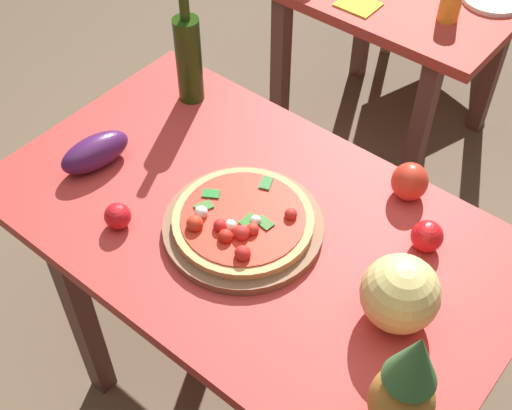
{
  "coord_description": "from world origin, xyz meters",
  "views": [
    {
      "loc": [
        0.72,
        -0.87,
        2.05
      ],
      "look_at": [
        -0.0,
        0.01,
        0.81
      ],
      "focal_mm": 47.68,
      "sensor_mm": 36.0,
      "label": 1
    }
  ],
  "objects_px": {
    "melon": "(400,294)",
    "tomato_by_bottle": "(427,236)",
    "display_table": "(253,244)",
    "pizza_board": "(243,227)",
    "bell_pepper": "(410,182)",
    "pizza": "(242,221)",
    "napkin_folded": "(358,5)",
    "background_table": "(399,9)",
    "pineapple_left": "(405,388)",
    "eggplant": "(95,152)",
    "tomato_at_corner": "(118,216)",
    "wine_bottle": "(189,57)",
    "drinking_glass_juice": "(450,5)"
  },
  "relations": [
    {
      "from": "pizza_board",
      "to": "tomato_by_bottle",
      "type": "distance_m",
      "value": 0.45
    },
    {
      "from": "eggplant",
      "to": "wine_bottle",
      "type": "bearing_deg",
      "value": 89.84
    },
    {
      "from": "tomato_at_corner",
      "to": "bell_pepper",
      "type": "bearing_deg",
      "value": 47.42
    },
    {
      "from": "pineapple_left",
      "to": "eggplant",
      "type": "bearing_deg",
      "value": 173.08
    },
    {
      "from": "background_table",
      "to": "napkin_folded",
      "type": "height_order",
      "value": "napkin_folded"
    },
    {
      "from": "napkin_folded",
      "to": "eggplant",
      "type": "bearing_deg",
      "value": -95.35
    },
    {
      "from": "background_table",
      "to": "tomato_at_corner",
      "type": "relative_size",
      "value": 13.54
    },
    {
      "from": "background_table",
      "to": "eggplant",
      "type": "distance_m",
      "value": 1.4
    },
    {
      "from": "pizza_board",
      "to": "pineapple_left",
      "type": "xyz_separation_m",
      "value": [
        0.56,
        -0.19,
        0.13
      ]
    },
    {
      "from": "napkin_folded",
      "to": "melon",
      "type": "bearing_deg",
      "value": -52.97
    },
    {
      "from": "bell_pepper",
      "to": "tomato_at_corner",
      "type": "distance_m",
      "value": 0.75
    },
    {
      "from": "display_table",
      "to": "melon",
      "type": "xyz_separation_m",
      "value": [
        0.42,
        -0.02,
        0.18
      ]
    },
    {
      "from": "display_table",
      "to": "background_table",
      "type": "distance_m",
      "value": 1.31
    },
    {
      "from": "display_table",
      "to": "pineapple_left",
      "type": "distance_m",
      "value": 0.65
    },
    {
      "from": "background_table",
      "to": "eggplant",
      "type": "relative_size",
      "value": 4.58
    },
    {
      "from": "bell_pepper",
      "to": "tomato_by_bottle",
      "type": "xyz_separation_m",
      "value": [
        0.12,
        -0.13,
        -0.01
      ]
    },
    {
      "from": "tomato_at_corner",
      "to": "pizza_board",
      "type": "bearing_deg",
      "value": 36.22
    },
    {
      "from": "pineapple_left",
      "to": "tomato_at_corner",
      "type": "distance_m",
      "value": 0.81
    },
    {
      "from": "pizza_board",
      "to": "bell_pepper",
      "type": "distance_m",
      "value": 0.45
    },
    {
      "from": "wine_bottle",
      "to": "melon",
      "type": "xyz_separation_m",
      "value": [
        0.88,
        -0.28,
        -0.06
      ]
    },
    {
      "from": "melon",
      "to": "background_table",
      "type": "bearing_deg",
      "value": 120.02
    },
    {
      "from": "melon",
      "to": "bell_pepper",
      "type": "bearing_deg",
      "value": 116.56
    },
    {
      "from": "melon",
      "to": "napkin_folded",
      "type": "xyz_separation_m",
      "value": [
        -0.78,
        1.03,
        -0.08
      ]
    },
    {
      "from": "tomato_by_bottle",
      "to": "display_table",
      "type": "bearing_deg",
      "value": -151.89
    },
    {
      "from": "display_table",
      "to": "pineapple_left",
      "type": "height_order",
      "value": "pineapple_left"
    },
    {
      "from": "pizza_board",
      "to": "napkin_folded",
      "type": "xyz_separation_m",
      "value": [
        -0.35,
        1.05,
        -0.01
      ]
    },
    {
      "from": "background_table",
      "to": "tomato_by_bottle",
      "type": "xyz_separation_m",
      "value": [
        0.7,
        -1.07,
        0.16
      ]
    },
    {
      "from": "pizza",
      "to": "drinking_glass_juice",
      "type": "distance_m",
      "value": 1.18
    },
    {
      "from": "wine_bottle",
      "to": "bell_pepper",
      "type": "distance_m",
      "value": 0.72
    },
    {
      "from": "background_table",
      "to": "tomato_at_corner",
      "type": "height_order",
      "value": "tomato_at_corner"
    },
    {
      "from": "background_table",
      "to": "drinking_glass_juice",
      "type": "xyz_separation_m",
      "value": [
        0.25,
        -0.14,
        0.18
      ]
    },
    {
      "from": "display_table",
      "to": "tomato_by_bottle",
      "type": "bearing_deg",
      "value": 28.11
    },
    {
      "from": "pineapple_left",
      "to": "melon",
      "type": "height_order",
      "value": "pineapple_left"
    },
    {
      "from": "tomato_by_bottle",
      "to": "melon",
      "type": "bearing_deg",
      "value": -77.43
    },
    {
      "from": "pineapple_left",
      "to": "bell_pepper",
      "type": "bearing_deg",
      "value": 118.48
    },
    {
      "from": "pizza",
      "to": "napkin_folded",
      "type": "distance_m",
      "value": 1.12
    },
    {
      "from": "background_table",
      "to": "pineapple_left",
      "type": "bearing_deg",
      "value": -59.77
    },
    {
      "from": "pizza",
      "to": "tomato_by_bottle",
      "type": "distance_m",
      "value": 0.45
    },
    {
      "from": "display_table",
      "to": "napkin_folded",
      "type": "bearing_deg",
      "value": 109.23
    },
    {
      "from": "background_table",
      "to": "napkin_folded",
      "type": "distance_m",
      "value": 0.29
    },
    {
      "from": "melon",
      "to": "tomato_by_bottle",
      "type": "relative_size",
      "value": 2.23
    },
    {
      "from": "pizza_board",
      "to": "bell_pepper",
      "type": "xyz_separation_m",
      "value": [
        0.25,
        0.36,
        0.04
      ]
    },
    {
      "from": "eggplant",
      "to": "drinking_glass_juice",
      "type": "bearing_deg",
      "value": 72.52
    },
    {
      "from": "tomato_by_bottle",
      "to": "napkin_folded",
      "type": "bearing_deg",
      "value": 131.91
    },
    {
      "from": "eggplant",
      "to": "pineapple_left",
      "type": "bearing_deg",
      "value": -6.92
    },
    {
      "from": "tomato_by_bottle",
      "to": "tomato_at_corner",
      "type": "relative_size",
      "value": 1.16
    },
    {
      "from": "melon",
      "to": "tomato_by_bottle",
      "type": "distance_m",
      "value": 0.23
    },
    {
      "from": "melon",
      "to": "tomato_by_bottle",
      "type": "xyz_separation_m",
      "value": [
        -0.05,
        0.22,
        -0.05
      ]
    },
    {
      "from": "pizza",
      "to": "napkin_folded",
      "type": "xyz_separation_m",
      "value": [
        -0.35,
        1.06,
        -0.04
      ]
    },
    {
      "from": "napkin_folded",
      "to": "background_table",
      "type": "bearing_deg",
      "value": 82.33
    }
  ]
}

